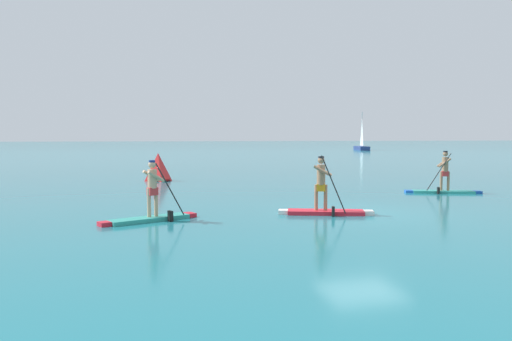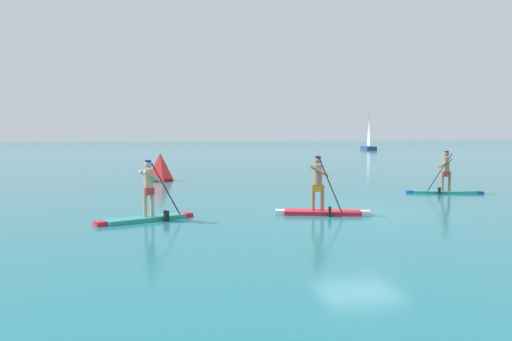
{
  "view_description": "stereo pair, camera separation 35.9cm",
  "coord_description": "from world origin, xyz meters",
  "px_view_note": "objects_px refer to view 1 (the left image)",
  "views": [
    {
      "loc": [
        -6.89,
        -14.57,
        2.4
      ],
      "look_at": [
        -1.83,
        6.45,
        0.95
      ],
      "focal_mm": 36.05,
      "sensor_mm": 36.0,
      "label": 1
    },
    {
      "loc": [
        -6.54,
        -14.66,
        2.4
      ],
      "look_at": [
        -1.83,
        6.45,
        0.95
      ],
      "focal_mm": 36.05,
      "sensor_mm": 36.0,
      "label": 2
    }
  ],
  "objects_px": {
    "paddleboarder_near_left": "(151,207)",
    "paddleboarder_mid_center": "(325,202)",
    "paddleboarder_far_right": "(443,183)",
    "sailboat_right_horizon": "(362,146)",
    "race_marker_buoy": "(158,168)"
  },
  "relations": [
    {
      "from": "paddleboarder_mid_center",
      "to": "sailboat_right_horizon",
      "type": "relative_size",
      "value": 0.45
    },
    {
      "from": "paddleboarder_far_right",
      "to": "race_marker_buoy",
      "type": "height_order",
      "value": "paddleboarder_far_right"
    },
    {
      "from": "paddleboarder_near_left",
      "to": "paddleboarder_mid_center",
      "type": "bearing_deg",
      "value": -24.23
    },
    {
      "from": "paddleboarder_near_left",
      "to": "paddleboarder_mid_center",
      "type": "distance_m",
      "value": 5.24
    },
    {
      "from": "paddleboarder_mid_center",
      "to": "paddleboarder_far_right",
      "type": "relative_size",
      "value": 0.94
    },
    {
      "from": "paddleboarder_near_left",
      "to": "paddleboarder_far_right",
      "type": "xyz_separation_m",
      "value": [
        12.27,
        4.44,
        0.02
      ]
    },
    {
      "from": "paddleboarder_near_left",
      "to": "paddleboarder_far_right",
      "type": "bearing_deg",
      "value": -4.66
    },
    {
      "from": "paddleboarder_near_left",
      "to": "sailboat_right_horizon",
      "type": "distance_m",
      "value": 75.92
    },
    {
      "from": "paddleboarder_near_left",
      "to": "sailboat_right_horizon",
      "type": "relative_size",
      "value": 0.43
    },
    {
      "from": "paddleboarder_mid_center",
      "to": "paddleboarder_near_left",
      "type": "bearing_deg",
      "value": -161.56
    },
    {
      "from": "paddleboarder_far_right",
      "to": "sailboat_right_horizon",
      "type": "relative_size",
      "value": 0.48
    },
    {
      "from": "paddleboarder_near_left",
      "to": "paddleboarder_mid_center",
      "type": "xyz_separation_m",
      "value": [
        5.24,
        0.03,
        -0.02
      ]
    },
    {
      "from": "paddleboarder_mid_center",
      "to": "paddleboarder_far_right",
      "type": "distance_m",
      "value": 8.3
    },
    {
      "from": "paddleboarder_far_right",
      "to": "race_marker_buoy",
      "type": "bearing_deg",
      "value": -17.9
    },
    {
      "from": "sailboat_right_horizon",
      "to": "paddleboarder_mid_center",
      "type": "bearing_deg",
      "value": 166.45
    }
  ]
}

